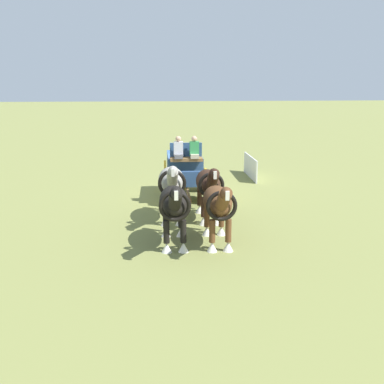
{
  "coord_description": "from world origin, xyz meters",
  "views": [
    {
      "loc": [
        19.22,
        -1.8,
        4.73
      ],
      "look_at": [
        4.39,
        -0.15,
        1.2
      ],
      "focal_mm": 42.9,
      "sensor_mm": 36.0,
      "label": 1
    }
  ],
  "objects_px": {
    "show_wagon": "(184,168)",
    "draft_horse_rear_off": "(171,183)",
    "draft_horse_lead_off": "(174,204)",
    "draft_horse_lead_near": "(218,204)",
    "draft_horse_rear_near": "(209,185)"
  },
  "relations": [
    {
      "from": "draft_horse_rear_near",
      "to": "draft_horse_lead_near",
      "type": "xyz_separation_m",
      "value": [
        2.6,
        -0.1,
        -0.02
      ]
    },
    {
      "from": "draft_horse_rear_near",
      "to": "draft_horse_rear_off",
      "type": "distance_m",
      "value": 1.3
    },
    {
      "from": "draft_horse_rear_near",
      "to": "draft_horse_lead_near",
      "type": "height_order",
      "value": "draft_horse_rear_near"
    },
    {
      "from": "draft_horse_lead_off",
      "to": "draft_horse_rear_off",
      "type": "bearing_deg",
      "value": 177.81
    },
    {
      "from": "draft_horse_rear_near",
      "to": "draft_horse_rear_off",
      "type": "bearing_deg",
      "value": -92.78
    },
    {
      "from": "show_wagon",
      "to": "draft_horse_rear_near",
      "type": "height_order",
      "value": "show_wagon"
    },
    {
      "from": "draft_horse_lead_near",
      "to": "draft_horse_lead_off",
      "type": "bearing_deg",
      "value": -92.44
    },
    {
      "from": "draft_horse_lead_near",
      "to": "draft_horse_rear_off",
      "type": "bearing_deg",
      "value": -155.75
    },
    {
      "from": "show_wagon",
      "to": "draft_horse_rear_off",
      "type": "xyz_separation_m",
      "value": [
        3.46,
        -0.78,
        0.11
      ]
    },
    {
      "from": "show_wagon",
      "to": "draft_horse_rear_near",
      "type": "bearing_deg",
      "value": 8.32
    },
    {
      "from": "draft_horse_lead_near",
      "to": "draft_horse_lead_off",
      "type": "relative_size",
      "value": 1.03
    },
    {
      "from": "show_wagon",
      "to": "draft_horse_rear_off",
      "type": "bearing_deg",
      "value": -12.74
    },
    {
      "from": "draft_horse_rear_near",
      "to": "draft_horse_rear_off",
      "type": "xyz_separation_m",
      "value": [
        -0.06,
        -1.3,
        0.08
      ]
    },
    {
      "from": "draft_horse_lead_off",
      "to": "draft_horse_lead_near",
      "type": "bearing_deg",
      "value": 87.56
    },
    {
      "from": "show_wagon",
      "to": "draft_horse_lead_off",
      "type": "distance_m",
      "value": 6.13
    }
  ]
}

